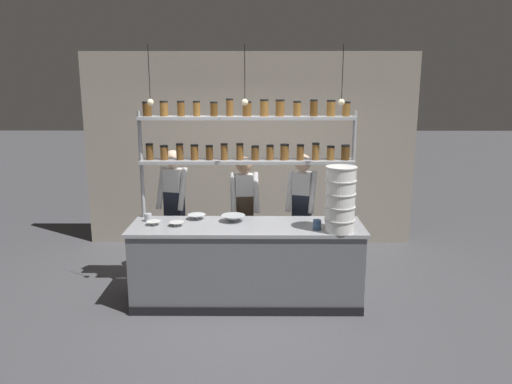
# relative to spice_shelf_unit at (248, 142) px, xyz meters

# --- Properties ---
(ground_plane) EXTENTS (40.00, 40.00, 0.00)m
(ground_plane) POSITION_rel_spice_shelf_unit_xyz_m (-0.01, -0.33, -1.82)
(ground_plane) COLOR #4C4C51
(back_wall) EXTENTS (5.01, 0.12, 2.92)m
(back_wall) POSITION_rel_spice_shelf_unit_xyz_m (-0.01, 1.88, -0.36)
(back_wall) COLOR #9E9384
(back_wall) RESTS_ON ground_plane
(prep_counter) EXTENTS (2.61, 0.76, 0.92)m
(prep_counter) POSITION_rel_spice_shelf_unit_xyz_m (-0.01, -0.33, -1.36)
(prep_counter) COLOR slate
(prep_counter) RESTS_ON ground_plane
(spice_shelf_unit) EXTENTS (2.50, 0.28, 2.30)m
(spice_shelf_unit) POSITION_rel_spice_shelf_unit_xyz_m (0.00, 0.00, 0.00)
(spice_shelf_unit) COLOR #999BA0
(spice_shelf_unit) RESTS_ON ground_plane
(chef_left) EXTENTS (0.41, 0.34, 1.66)m
(chef_left) POSITION_rel_spice_shelf_unit_xyz_m (-0.94, 0.39, -0.86)
(chef_left) COLOR black
(chef_left) RESTS_ON ground_plane
(chef_center) EXTENTS (0.38, 0.30, 1.58)m
(chef_center) POSITION_rel_spice_shelf_unit_xyz_m (-0.06, 0.43, -0.92)
(chef_center) COLOR black
(chef_center) RESTS_ON ground_plane
(chef_right) EXTENTS (0.41, 0.35, 1.62)m
(chef_right) POSITION_rel_spice_shelf_unit_xyz_m (0.66, 0.36, -0.89)
(chef_right) COLOR black
(chef_right) RESTS_ON ground_plane
(container_stack) EXTENTS (0.33, 0.33, 0.71)m
(container_stack) POSITION_rel_spice_shelf_unit_xyz_m (0.99, -0.57, -0.54)
(container_stack) COLOR white
(container_stack) RESTS_ON prep_counter
(prep_bowl_near_left) EXTENTS (0.17, 0.17, 0.05)m
(prep_bowl_near_left) POSITION_rel_spice_shelf_unit_xyz_m (-0.79, -0.37, -0.87)
(prep_bowl_near_left) COLOR silver
(prep_bowl_near_left) RESTS_ON prep_counter
(prep_bowl_center_front) EXTENTS (0.16, 0.16, 0.04)m
(prep_bowl_center_front) POSITION_rel_spice_shelf_unit_xyz_m (-1.05, -0.34, -0.87)
(prep_bowl_center_front) COLOR silver
(prep_bowl_center_front) RESTS_ON prep_counter
(prep_bowl_center_back) EXTENTS (0.28, 0.28, 0.08)m
(prep_bowl_center_back) POSITION_rel_spice_shelf_unit_xyz_m (-0.17, -0.19, -0.86)
(prep_bowl_center_back) COLOR #B2B7BC
(prep_bowl_center_back) RESTS_ON prep_counter
(prep_bowl_near_right) EXTENTS (0.21, 0.21, 0.06)m
(prep_bowl_near_right) POSITION_rel_spice_shelf_unit_xyz_m (-0.60, -0.09, -0.87)
(prep_bowl_near_right) COLOR silver
(prep_bowl_near_right) RESTS_ON prep_counter
(serving_cup_front) EXTENTS (0.09, 0.09, 0.11)m
(serving_cup_front) POSITION_rel_spice_shelf_unit_xyz_m (0.76, -0.50, -0.84)
(serving_cup_front) COLOR #334C70
(serving_cup_front) RESTS_ON prep_counter
(serving_cup_by_board) EXTENTS (0.08, 0.08, 0.09)m
(serving_cup_by_board) POSITION_rel_spice_shelf_unit_xyz_m (-1.15, -0.19, -0.85)
(serving_cup_by_board) COLOR #B2B7BC
(serving_cup_by_board) RESTS_ON prep_counter
(pendant_light_row) EXTENTS (2.10, 0.07, 0.63)m
(pendant_light_row) POSITION_rel_spice_shelf_unit_xyz_m (-0.02, -0.33, 0.49)
(pendant_light_row) COLOR black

